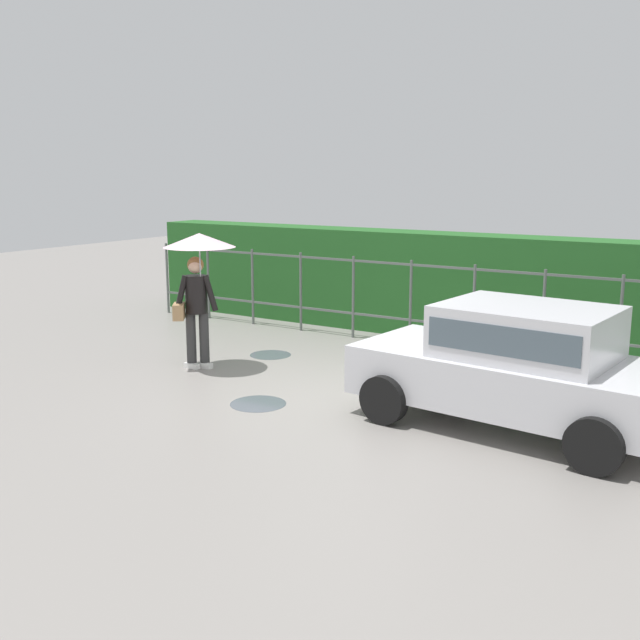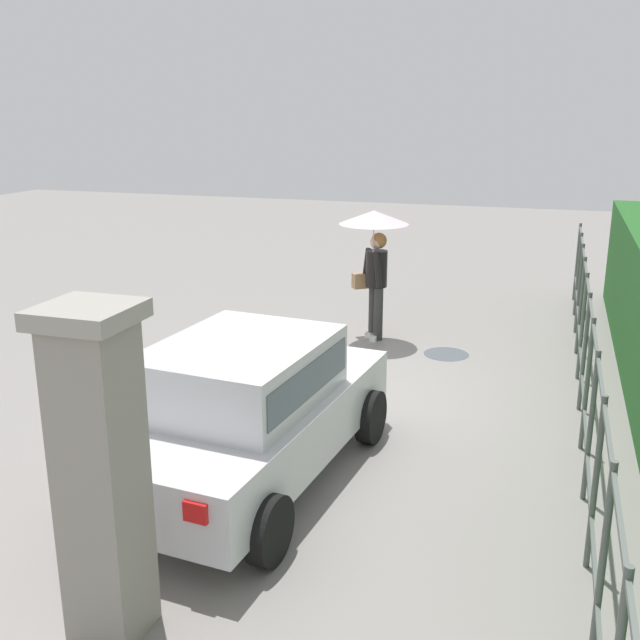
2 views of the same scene
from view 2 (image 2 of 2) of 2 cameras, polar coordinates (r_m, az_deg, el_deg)
ground_plane at (r=9.81m, az=0.08°, el=-5.59°), size 40.00×40.00×0.00m
car at (r=7.35m, az=-5.66°, el=-6.53°), size 3.86×2.15×1.48m
pedestrian at (r=11.68m, az=4.21°, el=6.05°), size 1.08×1.08×2.09m
gate_pillar at (r=5.30m, az=-16.47°, el=-11.30°), size 0.60×0.60×2.42m
fence_section at (r=9.01m, az=19.81°, el=-3.00°), size 12.67×0.05×1.50m
puddle_near at (r=10.66m, az=-3.41°, el=-3.80°), size 0.74×0.74×0.00m
puddle_far at (r=11.45m, az=9.69°, el=-2.60°), size 0.69×0.69×0.00m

